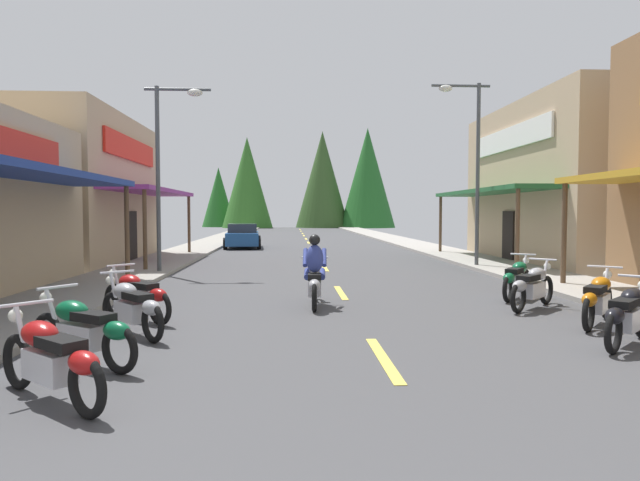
% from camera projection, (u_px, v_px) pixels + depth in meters
% --- Properties ---
extents(ground, '(10.37, 91.87, 0.10)m').
position_uv_depth(ground, '(312.00, 250.00, 31.25)').
color(ground, '#424244').
extents(sidewalk_left, '(2.58, 91.87, 0.12)m').
position_uv_depth(sidewalk_left, '(196.00, 248.00, 30.88)').
color(sidewalk_left, gray).
rests_on(sidewalk_left, ground).
extents(sidewalk_right, '(2.58, 91.87, 0.12)m').
position_uv_depth(sidewalk_right, '(426.00, 247.00, 31.60)').
color(sidewalk_right, '#9E9991').
rests_on(sidewalk_right, ground).
extents(centerline_dashes, '(0.16, 67.59, 0.01)m').
position_uv_depth(centerline_dashes, '(310.00, 245.00, 34.64)').
color(centerline_dashes, '#E0C64C').
rests_on(centerline_dashes, ground).
extents(storefront_left_far, '(9.98, 9.64, 5.90)m').
position_uv_depth(storefront_left_far, '(29.00, 190.00, 22.46)').
color(storefront_left_far, tan).
rests_on(storefront_left_far, ground).
extents(storefront_right_far, '(9.40, 10.76, 6.50)m').
position_uv_depth(storefront_right_far, '(599.00, 183.00, 23.03)').
color(storefront_right_far, tan).
rests_on(storefront_right_far, ground).
extents(streetlamp_left, '(2.14, 0.30, 6.14)m').
position_uv_depth(streetlamp_left, '(168.00, 152.00, 18.15)').
color(streetlamp_left, '#474C51').
rests_on(streetlamp_left, ground).
extents(streetlamp_right, '(2.14, 0.30, 6.72)m').
position_uv_depth(streetlamp_right, '(470.00, 150.00, 20.25)').
color(streetlamp_right, '#474C51').
rests_on(streetlamp_right, ground).
extents(motorcycle_parked_right_2, '(1.63, 1.54, 1.04)m').
position_uv_depth(motorcycle_parked_right_2, '(628.00, 314.00, 8.49)').
color(motorcycle_parked_right_2, black).
rests_on(motorcycle_parked_right_2, ground).
extents(motorcycle_parked_right_3, '(1.48, 1.68, 1.04)m').
position_uv_depth(motorcycle_parked_right_3, '(598.00, 298.00, 10.02)').
color(motorcycle_parked_right_3, black).
rests_on(motorcycle_parked_right_3, ground).
extents(motorcycle_parked_right_4, '(1.60, 1.56, 1.04)m').
position_uv_depth(motorcycle_parked_right_4, '(533.00, 286.00, 11.74)').
color(motorcycle_parked_right_4, black).
rests_on(motorcycle_parked_right_4, ground).
extents(motorcycle_parked_right_5, '(1.39, 1.76, 1.04)m').
position_uv_depth(motorcycle_parked_right_5, '(517.00, 278.00, 13.15)').
color(motorcycle_parked_right_5, black).
rests_on(motorcycle_parked_right_5, ground).
extents(motorcycle_parked_left_0, '(1.68, 1.48, 1.04)m').
position_uv_depth(motorcycle_parked_left_0, '(51.00, 358.00, 5.91)').
color(motorcycle_parked_left_0, black).
rests_on(motorcycle_parked_left_0, ground).
extents(motorcycle_parked_left_1, '(1.82, 1.29, 1.04)m').
position_uv_depth(motorcycle_parked_left_1, '(83.00, 330.00, 7.35)').
color(motorcycle_parked_left_1, black).
rests_on(motorcycle_parked_left_1, ground).
extents(motorcycle_parked_left_2, '(1.47, 1.68, 1.04)m').
position_uv_depth(motorcycle_parked_left_2, '(132.00, 306.00, 9.17)').
color(motorcycle_parked_left_2, black).
rests_on(motorcycle_parked_left_2, ground).
extents(motorcycle_parked_left_3, '(1.65, 1.51, 1.04)m').
position_uv_depth(motorcycle_parked_left_3, '(137.00, 295.00, 10.45)').
color(motorcycle_parked_left_3, black).
rests_on(motorcycle_parked_left_3, ground).
extents(rider_cruising_lead, '(0.60, 2.14, 1.57)m').
position_uv_depth(rider_cruising_lead, '(315.00, 276.00, 12.06)').
color(rider_cruising_lead, black).
rests_on(rider_cruising_lead, ground).
extents(parked_car_curbside, '(2.26, 4.40, 1.40)m').
position_uv_depth(parked_car_curbside, '(243.00, 236.00, 32.10)').
color(parked_car_curbside, '#1E4C8C').
rests_on(parked_car_curbside, ground).
extents(treeline_backdrop, '(26.92, 11.14, 13.54)m').
position_uv_depth(treeline_backdrop, '(310.00, 181.00, 76.16)').
color(treeline_backdrop, '#2E6523').
rests_on(treeline_backdrop, ground).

